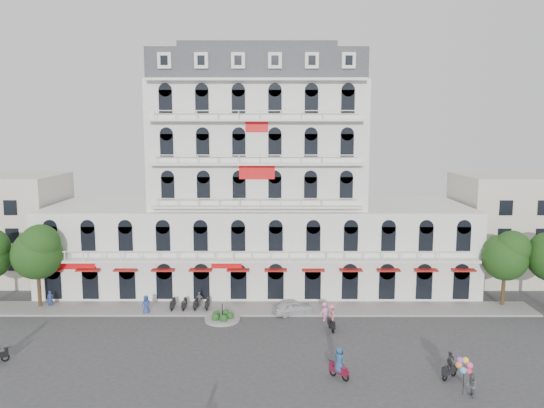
{
  "coord_description": "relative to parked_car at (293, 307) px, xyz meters",
  "views": [
    {
      "loc": [
        1.58,
        -39.92,
        17.08
      ],
      "look_at": [
        1.48,
        10.0,
        10.09
      ],
      "focal_mm": 35.0,
      "sensor_mm": 36.0,
      "label": 1
    }
  ],
  "objects": [
    {
      "name": "ground",
      "position": [
        -3.44,
        -7.7,
        -0.65
      ],
      "size": [
        120.0,
        120.0,
        0.0
      ],
      "primitive_type": "plane",
      "color": "#38383A",
      "rests_on": "ground"
    },
    {
      "name": "sidewalk",
      "position": [
        -3.44,
        1.3,
        -0.57
      ],
      "size": [
        53.0,
        4.0,
        0.16
      ],
      "primitive_type": "cube",
      "color": "gray",
      "rests_on": "ground"
    },
    {
      "name": "main_building",
      "position": [
        -3.44,
        10.29,
        9.31
      ],
      "size": [
        45.0,
        15.0,
        25.8
      ],
      "color": "silver",
      "rests_on": "ground"
    },
    {
      "name": "flank_building_east",
      "position": [
        26.56,
        12.3,
        5.35
      ],
      "size": [
        14.0,
        10.0,
        12.0
      ],
      "primitive_type": "cube",
      "color": "beige",
      "rests_on": "ground"
    },
    {
      "name": "traffic_island",
      "position": [
        -6.44,
        -1.7,
        -0.4
      ],
      "size": [
        3.2,
        3.2,
        1.6
      ],
      "color": "gray",
      "rests_on": "ground"
    },
    {
      "name": "parked_scooter_row",
      "position": [
        -9.79,
        1.1,
        -0.65
      ],
      "size": [
        4.4,
        1.8,
        1.1
      ],
      "primitive_type": null,
      "color": "black",
      "rests_on": "ground"
    },
    {
      "name": "tree_west_inner",
      "position": [
        -24.39,
        1.78,
        5.03
      ],
      "size": [
        4.76,
        4.76,
        8.25
      ],
      "color": "#382314",
      "rests_on": "ground"
    },
    {
      "name": "tree_east_inner",
      "position": [
        20.61,
        2.28,
        4.56
      ],
      "size": [
        4.4,
        4.37,
        7.57
      ],
      "color": "#382314",
      "rests_on": "ground"
    },
    {
      "name": "parked_car",
      "position": [
        0.0,
        0.0,
        0.0
      ],
      "size": [
        4.13,
        2.79,
        1.31
      ],
      "primitive_type": "imported",
      "rotation": [
        0.0,
        0.0,
        1.93
      ],
      "color": "silver",
      "rests_on": "ground"
    },
    {
      "name": "rider_east",
      "position": [
        2.72,
        -12.92,
        0.51
      ],
      "size": [
        1.3,
        1.31,
        2.3
      ],
      "rotation": [
        0.0,
        0.0,
        2.35
      ],
      "color": "maroon",
      "rests_on": "ground"
    },
    {
      "name": "rider_northeast",
      "position": [
        10.37,
        -12.91,
        0.32
      ],
      "size": [
        1.38,
        1.23,
        2.03
      ],
      "rotation": [
        0.0,
        0.0,
        3.84
      ],
      "color": "black",
      "rests_on": "ground"
    },
    {
      "name": "rider_center",
      "position": [
        3.15,
        -4.06,
        0.61
      ],
      "size": [
        0.87,
        1.7,
        2.36
      ],
      "rotation": [
        0.0,
        0.0,
        4.85
      ],
      "color": "black",
      "rests_on": "ground"
    },
    {
      "name": "pedestrian_left",
      "position": [
        -13.7,
        -0.08,
        0.26
      ],
      "size": [
        1.06,
        0.98,
        1.83
      ],
      "primitive_type": "imported",
      "rotation": [
        0.0,
        0.0,
        0.58
      ],
      "color": "navy",
      "rests_on": "ground"
    },
    {
      "name": "pedestrian_mid",
      "position": [
        -8.97,
        1.8,
        0.13
      ],
      "size": [
        0.97,
        0.57,
        1.56
      ],
      "primitive_type": "imported",
      "rotation": [
        0.0,
        0.0,
        2.93
      ],
      "color": "slate",
      "rests_on": "ground"
    },
    {
      "name": "pedestrian_right",
      "position": [
        2.79,
        -1.72,
        0.21
      ],
      "size": [
        1.28,
        1.11,
        1.72
      ],
      "primitive_type": "imported",
      "rotation": [
        0.0,
        0.0,
        3.67
      ],
      "color": "pink",
      "rests_on": "ground"
    },
    {
      "name": "pedestrian_far",
      "position": [
        -23.44,
        1.8,
        0.18
      ],
      "size": [
        0.72,
        0.61,
        1.67
      ],
      "primitive_type": "imported",
      "rotation": [
        0.0,
        0.0,
        0.4
      ],
      "color": "navy",
      "rests_on": "ground"
    },
    {
      "name": "balloon_vendor",
      "position": [
        10.73,
        -15.36,
        0.65
      ],
      "size": [
        1.28,
        1.21,
        2.45
      ],
      "color": "#5A5C61",
      "rests_on": "ground"
    }
  ]
}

